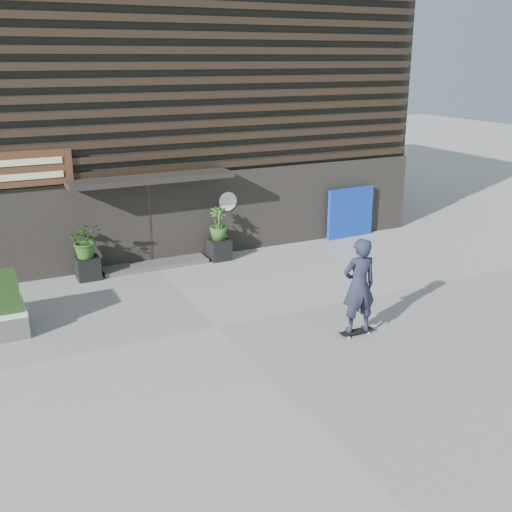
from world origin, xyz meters
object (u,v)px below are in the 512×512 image
planter_pot_right (219,249)px  planter_pot_left (88,268)px  blue_tarp (350,213)px  skateboarder (359,286)px

planter_pot_right → planter_pot_left: bearing=180.0°
planter_pot_left → blue_tarp: 8.62m
planter_pot_right → blue_tarp: blue_tarp is taller
planter_pot_left → planter_pot_right: bearing=0.0°
planter_pot_right → blue_tarp: size_ratio=0.34×
blue_tarp → skateboarder: (-4.17, -6.37, 0.30)m
planter_pot_left → planter_pot_right: same height
planter_pot_right → blue_tarp: 4.84m
planter_pot_right → blue_tarp: (4.80, 0.30, 0.52)m
planter_pot_left → skateboarder: 7.56m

